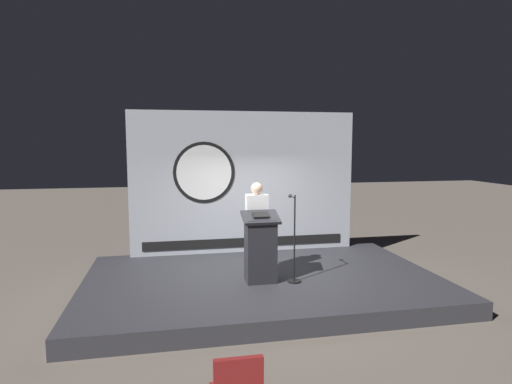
% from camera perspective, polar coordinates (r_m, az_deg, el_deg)
% --- Properties ---
extents(ground_plane, '(40.00, 40.00, 0.00)m').
position_cam_1_polar(ground_plane, '(8.15, 0.85, -13.08)').
color(ground_plane, '#6B6056').
extents(stage_platform, '(6.40, 4.00, 0.30)m').
position_cam_1_polar(stage_platform, '(8.10, 0.85, -12.08)').
color(stage_platform, '#333338').
rests_on(stage_platform, ground).
extents(banner_display, '(5.00, 0.12, 3.12)m').
position_cam_1_polar(banner_display, '(9.53, -1.68, 1.23)').
color(banner_display, '#B2B7C1').
rests_on(banner_display, stage_platform).
extents(podium, '(0.64, 0.49, 1.25)m').
position_cam_1_polar(podium, '(7.59, 0.61, -7.45)').
color(podium, '#26262B').
rests_on(podium, stage_platform).
extents(speaker_person, '(0.40, 0.26, 1.71)m').
position_cam_1_polar(speaker_person, '(8.00, 0.11, -4.71)').
color(speaker_person, black).
rests_on(speaker_person, stage_platform).
extents(microphone_stand, '(0.24, 0.46, 1.54)m').
position_cam_1_polar(microphone_stand, '(7.64, 5.03, -7.88)').
color(microphone_stand, black).
rests_on(microphone_stand, stage_platform).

